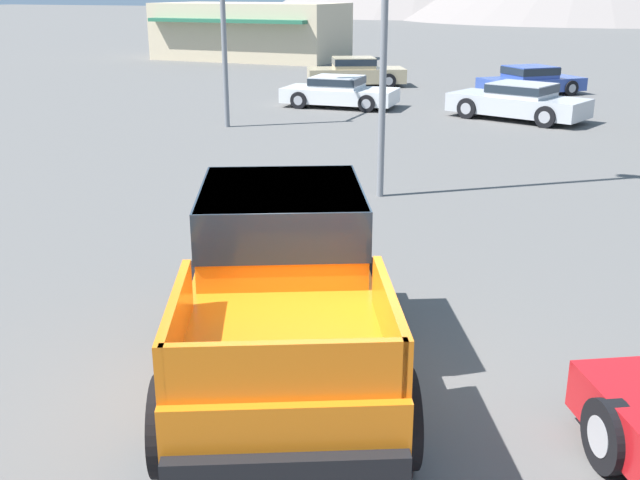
% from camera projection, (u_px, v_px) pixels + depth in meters
% --- Properties ---
extents(ground_plane, '(320.00, 320.00, 0.00)m').
position_uv_depth(ground_plane, '(310.00, 373.00, 8.40)').
color(ground_plane, '#5B5956').
extents(orange_pickup_truck, '(3.87, 5.29, 1.98)m').
position_uv_depth(orange_pickup_truck, '(283.00, 277.00, 8.14)').
color(orange_pickup_truck, orange).
rests_on(orange_pickup_truck, ground_plane).
extents(parked_car_tan, '(4.55, 3.49, 1.26)m').
position_uv_depth(parked_car_tan, '(355.00, 72.00, 32.93)').
color(parked_car_tan, tan).
rests_on(parked_car_tan, ground_plane).
extents(parked_car_white, '(4.18, 2.14, 1.10)m').
position_uv_depth(parked_car_white, '(339.00, 91.00, 27.16)').
color(parked_car_white, white).
rests_on(parked_car_white, ground_plane).
extents(parked_car_silver, '(4.75, 3.00, 1.20)m').
position_uv_depth(parked_car_silver, '(519.00, 101.00, 24.48)').
color(parked_car_silver, '#B7BABF').
rests_on(parked_car_silver, ground_plane).
extents(parked_car_blue, '(4.24, 4.14, 1.15)m').
position_uv_depth(parked_car_blue, '(531.00, 80.00, 30.33)').
color(parked_car_blue, '#334C9E').
rests_on(parked_car_blue, ground_plane).
extents(storefront_building, '(11.06, 6.36, 3.30)m').
position_uv_depth(storefront_building, '(251.00, 31.00, 45.41)').
color(storefront_building, beige).
rests_on(storefront_building, ground_plane).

